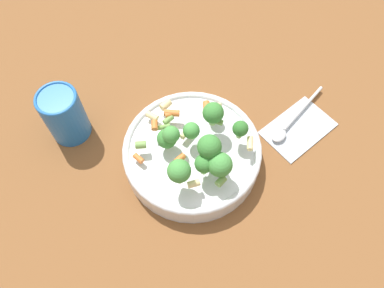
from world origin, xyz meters
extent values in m
plane|color=brown|center=(0.00, 0.00, 0.00)|extent=(3.00, 3.00, 0.00)
cylinder|color=silver|center=(0.00, 0.00, 0.02)|extent=(0.27, 0.27, 0.05)
torus|color=silver|center=(0.00, 0.00, 0.05)|extent=(0.27, 0.27, 0.01)
cylinder|color=#8CB766|center=(0.04, 0.02, 0.06)|extent=(0.01, 0.01, 0.01)
sphere|color=#3D8438|center=(0.04, 0.02, 0.08)|extent=(0.04, 0.04, 0.04)
cylinder|color=#8CB766|center=(-0.07, 0.03, 0.07)|extent=(0.02, 0.02, 0.02)
sphere|color=#479342|center=(-0.07, 0.03, 0.10)|extent=(0.04, 0.04, 0.04)
cylinder|color=#8CB766|center=(0.03, 0.02, 0.08)|extent=(0.01, 0.01, 0.01)
sphere|color=#479342|center=(0.03, 0.02, 0.10)|extent=(0.03, 0.03, 0.03)
cylinder|color=#8CB766|center=(-0.04, 0.01, 0.09)|extent=(0.01, 0.01, 0.02)
sphere|color=#3D8438|center=(-0.04, 0.01, 0.12)|extent=(0.04, 0.04, 0.04)
cylinder|color=#8CB766|center=(-0.05, 0.04, 0.07)|extent=(0.01, 0.01, 0.02)
sphere|color=#3D8438|center=(-0.05, 0.04, 0.09)|extent=(0.03, 0.03, 0.03)
cylinder|color=#8CB766|center=(0.00, -0.08, 0.06)|extent=(0.01, 0.01, 0.01)
sphere|color=#479342|center=(0.00, -0.08, 0.08)|extent=(0.03, 0.03, 0.03)
cylinder|color=#8CB766|center=(-0.02, 0.08, 0.08)|extent=(0.01, 0.01, 0.02)
sphere|color=#479342|center=(-0.02, 0.08, 0.11)|extent=(0.04, 0.04, 0.04)
cylinder|color=#8CB766|center=(0.01, -0.01, 0.07)|extent=(0.01, 0.01, 0.01)
sphere|color=#479342|center=(0.01, -0.01, 0.09)|extent=(0.03, 0.03, 0.03)
cylinder|color=#8CB766|center=(-0.07, -0.06, 0.07)|extent=(0.01, 0.01, 0.02)
sphere|color=#33722D|center=(-0.07, -0.06, 0.09)|extent=(0.03, 0.03, 0.03)
cylinder|color=#8CB766|center=(-0.01, -0.05, 0.08)|extent=(0.01, 0.01, 0.02)
sphere|color=#3D8438|center=(-0.01, -0.05, 0.11)|extent=(0.04, 0.04, 0.04)
cylinder|color=#729E4C|center=(0.07, -0.02, 0.07)|extent=(0.02, 0.02, 0.01)
cylinder|color=orange|center=(0.00, 0.04, 0.07)|extent=(0.02, 0.02, 0.01)
cylinder|color=beige|center=(0.01, -0.10, 0.06)|extent=(0.02, 0.03, 0.01)
cylinder|color=orange|center=(0.02, -0.09, 0.06)|extent=(0.02, 0.02, 0.01)
cylinder|color=beige|center=(-0.09, -0.05, 0.08)|extent=(0.02, 0.03, 0.01)
cylinder|color=#729E4C|center=(0.08, 0.06, 0.07)|extent=(0.02, 0.02, 0.01)
cylinder|color=beige|center=(0.09, -0.04, 0.07)|extent=(0.02, 0.02, 0.01)
cylinder|color=beige|center=(-0.05, 0.07, 0.07)|extent=(0.02, 0.02, 0.01)
cylinder|color=orange|center=(0.07, -0.03, 0.07)|extent=(0.02, 0.02, 0.01)
cylinder|color=orange|center=(0.04, 0.02, 0.07)|extent=(0.02, 0.03, 0.01)
cylinder|color=orange|center=(0.07, -0.03, 0.07)|extent=(0.03, 0.03, 0.01)
cylinder|color=beige|center=(0.10, -0.01, 0.06)|extent=(0.02, 0.01, 0.01)
cylinder|color=#729E4C|center=(-0.09, 0.04, 0.08)|extent=(0.02, 0.02, 0.01)
cylinder|color=beige|center=(0.02, -0.02, 0.06)|extent=(0.01, 0.03, 0.01)
cylinder|color=#729E4C|center=(0.07, 0.00, 0.07)|extent=(0.03, 0.03, 0.01)
cylinder|color=orange|center=(0.08, 0.01, 0.08)|extent=(0.02, 0.02, 0.01)
cylinder|color=orange|center=(0.07, 0.08, 0.06)|extent=(0.02, 0.01, 0.01)
cylinder|color=#729E4C|center=(-0.02, -0.06, 0.08)|extent=(0.02, 0.02, 0.01)
cylinder|color=#2366B2|center=(0.25, 0.08, 0.06)|extent=(0.08, 0.08, 0.11)
torus|color=#2366B2|center=(0.25, 0.08, 0.11)|extent=(0.08, 0.08, 0.01)
cube|color=#B2BCC6|center=(-0.15, -0.18, 0.00)|extent=(0.14, 0.17, 0.01)
cylinder|color=silver|center=(-0.14, -0.23, 0.01)|extent=(0.03, 0.15, 0.01)
ellipsoid|color=silver|center=(-0.12, -0.14, 0.01)|extent=(0.03, 0.04, 0.01)
camera|label=1|loc=(-0.18, 0.29, 0.67)|focal=35.00mm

